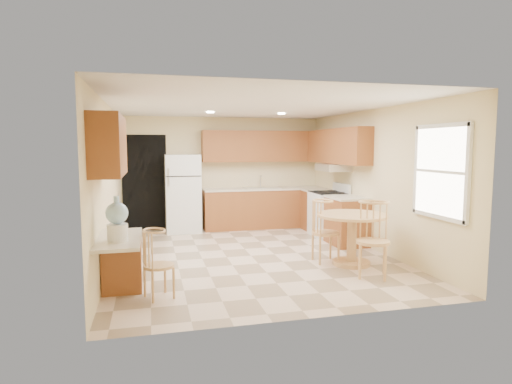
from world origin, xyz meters
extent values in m
plane|color=beige|center=(0.00, 0.00, 0.00)|extent=(5.50, 5.50, 0.00)
cube|color=white|center=(0.00, 0.00, 2.50)|extent=(4.50, 5.50, 0.02)
cube|color=beige|center=(0.00, 2.75, 1.25)|extent=(4.50, 0.02, 2.50)
cube|color=beige|center=(0.00, -2.75, 1.25)|extent=(4.50, 0.02, 2.50)
cube|color=beige|center=(-2.25, 0.00, 1.25)|extent=(0.02, 5.50, 2.50)
cube|color=beige|center=(2.25, 0.00, 1.25)|extent=(0.02, 5.50, 2.50)
cube|color=black|center=(-1.75, 2.73, 1.05)|extent=(0.90, 0.02, 2.10)
cube|color=#955226|center=(0.88, 2.45, 0.43)|extent=(2.75, 0.60, 0.87)
cube|color=beige|center=(0.88, 2.45, 0.89)|extent=(2.75, 0.63, 0.04)
cube|color=#955226|center=(1.95, 1.85, 0.43)|extent=(0.60, 0.59, 0.87)
cube|color=beige|center=(1.95, 1.85, 0.89)|extent=(0.63, 0.59, 0.04)
cube|color=#955226|center=(1.95, 0.40, 0.43)|extent=(0.60, 0.80, 0.87)
cube|color=beige|center=(1.95, 0.40, 0.89)|extent=(0.63, 0.80, 0.04)
cube|color=#955226|center=(0.88, 2.58, 1.85)|extent=(2.75, 0.33, 0.70)
cube|color=#955226|center=(2.08, 1.21, 1.85)|extent=(0.33, 2.42, 0.70)
cube|color=#955226|center=(-2.08, -1.60, 1.85)|extent=(0.33, 1.40, 0.70)
cube|color=silver|center=(0.85, 2.45, 0.91)|extent=(0.78, 0.44, 0.01)
cube|color=silver|center=(2.00, 1.18, 1.42)|extent=(0.50, 0.76, 0.14)
cube|color=#955226|center=(-2.00, -1.32, 0.36)|extent=(0.48, 0.42, 0.72)
cube|color=beige|center=(-2.00, -1.70, 0.75)|extent=(0.50, 1.20, 0.04)
cube|color=white|center=(2.23, -1.85, 1.50)|extent=(0.05, 1.00, 1.20)
cube|color=white|center=(2.22, -1.85, 2.12)|extent=(0.05, 1.10, 0.06)
cube|color=white|center=(2.22, -1.85, 0.88)|extent=(0.05, 1.10, 0.06)
cube|color=white|center=(2.22, -2.38, 1.50)|extent=(0.05, 0.06, 1.28)
cube|color=white|center=(2.22, -1.32, 1.50)|extent=(0.05, 0.06, 1.28)
cylinder|color=white|center=(-0.50, 1.20, 2.48)|extent=(0.14, 0.14, 0.02)
cylinder|color=white|center=(0.90, 1.20, 2.48)|extent=(0.14, 0.14, 0.02)
cube|color=white|center=(-0.95, 2.40, 0.84)|extent=(0.74, 0.69, 1.67)
cube|color=black|center=(-0.95, 2.05, 1.23)|extent=(0.72, 0.01, 0.02)
cube|color=silver|center=(-1.26, 2.04, 1.13)|extent=(0.03, 0.03, 0.18)
cube|color=silver|center=(-1.26, 2.04, 1.33)|extent=(0.03, 0.03, 0.14)
cube|color=white|center=(1.92, 1.18, 0.45)|extent=(0.65, 0.76, 0.90)
cube|color=black|center=(1.92, 1.18, 0.91)|extent=(0.64, 0.75, 0.02)
cube|color=white|center=(2.20, 1.18, 1.00)|extent=(0.06, 0.76, 0.18)
cylinder|color=tan|center=(1.40, -0.91, 0.03)|extent=(0.58, 0.58, 0.06)
cylinder|color=tan|center=(1.40, -0.91, 0.39)|extent=(0.15, 0.15, 0.72)
cylinder|color=tan|center=(1.40, -0.91, 0.78)|extent=(1.08, 1.08, 0.04)
cylinder|color=tan|center=(1.07, -0.66, 0.47)|extent=(0.44, 0.44, 0.04)
cylinder|color=tan|center=(0.91, -0.50, 0.23)|extent=(0.04, 0.04, 0.47)
cylinder|color=tan|center=(1.22, -0.50, 0.23)|extent=(0.04, 0.04, 0.47)
cylinder|color=tan|center=(0.91, -0.81, 0.23)|extent=(0.04, 0.04, 0.47)
cylinder|color=tan|center=(1.22, -0.81, 0.23)|extent=(0.04, 0.04, 0.47)
cylinder|color=tan|center=(1.40, -1.56, 0.50)|extent=(0.47, 0.47, 0.04)
cylinder|color=tan|center=(1.23, -1.39, 0.25)|extent=(0.04, 0.04, 0.50)
cylinder|color=tan|center=(1.57, -1.39, 0.25)|extent=(0.04, 0.04, 0.50)
cylinder|color=tan|center=(1.23, -1.73, 0.25)|extent=(0.04, 0.04, 0.50)
cylinder|color=tan|center=(1.57, -1.73, 0.25)|extent=(0.04, 0.04, 0.50)
cylinder|color=tan|center=(-1.55, -1.70, 0.40)|extent=(0.37, 0.37, 0.04)
cylinder|color=tan|center=(-1.68, -1.57, 0.20)|extent=(0.03, 0.03, 0.40)
cylinder|color=tan|center=(-1.42, -1.57, 0.20)|extent=(0.03, 0.03, 0.40)
cylinder|color=tan|center=(-1.68, -1.83, 0.20)|extent=(0.03, 0.03, 0.40)
cylinder|color=tan|center=(-1.42, -1.83, 0.20)|extent=(0.03, 0.03, 0.40)
cylinder|color=white|center=(-2.00, -1.89, 0.87)|extent=(0.23, 0.23, 0.20)
sphere|color=#9AC8EE|center=(-2.00, -1.89, 1.09)|extent=(0.25, 0.25, 0.25)
cylinder|color=#9AC8EE|center=(-2.00, -1.89, 1.25)|extent=(0.06, 0.06, 0.07)
camera|label=1|loc=(-1.62, -6.90, 1.83)|focal=30.00mm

